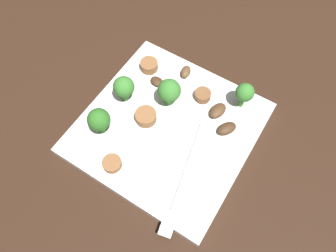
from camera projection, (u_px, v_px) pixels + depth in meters
ground_plane at (168, 130)px, 0.50m from camera, size 1.40×1.40×0.00m
plate at (168, 128)px, 0.50m from camera, size 0.25×0.25×0.01m
fork at (182, 183)px, 0.44m from camera, size 0.18×0.05×0.00m
broccoli_floret_0 at (169, 91)px, 0.48m from camera, size 0.04×0.04×0.05m
broccoli_floret_1 at (124, 87)px, 0.49m from camera, size 0.03×0.03×0.05m
broccoli_floret_2 at (245, 93)px, 0.48m from camera, size 0.03×0.03×0.05m
broccoli_floret_3 at (99, 120)px, 0.46m from camera, size 0.03×0.03×0.05m
sausage_slice_0 at (112, 163)px, 0.45m from camera, size 0.04×0.04×0.01m
sausage_slice_1 at (203, 95)px, 0.51m from camera, size 0.04×0.04×0.01m
sausage_slice_2 at (149, 66)px, 0.53m from camera, size 0.04×0.04×0.02m
sausage_slice_3 at (146, 117)px, 0.49m from camera, size 0.03×0.03×0.02m
mushroom_0 at (227, 128)px, 0.48m from camera, size 0.04×0.03×0.01m
mushroom_2 at (186, 72)px, 0.53m from camera, size 0.03×0.02×0.01m
mushroom_3 at (157, 82)px, 0.52m from camera, size 0.02×0.03×0.01m
mushroom_4 at (218, 111)px, 0.49m from camera, size 0.04×0.03×0.01m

